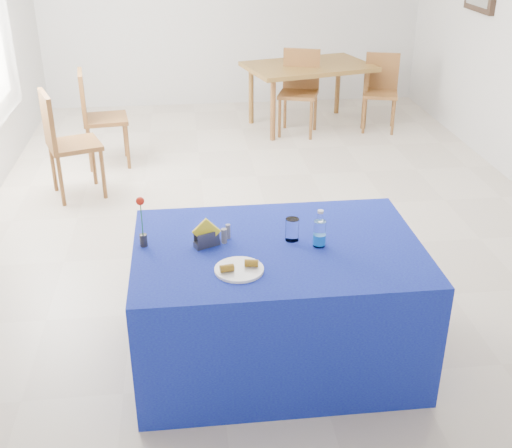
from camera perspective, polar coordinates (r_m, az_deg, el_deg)
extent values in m
plane|color=beige|center=(5.78, 0.93, 1.37)|extent=(7.00, 7.00, 0.00)
plane|color=silver|center=(2.10, 13.61, -4.26)|extent=(5.00, 0.00, 5.00)
cylinder|color=white|center=(3.31, -1.51, -4.07)|extent=(0.26, 0.26, 0.01)
cylinder|color=white|center=(3.59, 3.23, -0.49)|extent=(0.08, 0.08, 0.13)
cylinder|color=slate|center=(3.57, -2.85, -1.06)|extent=(0.03, 0.03, 0.08)
cylinder|color=slate|center=(3.62, -2.50, -0.66)|extent=(0.03, 0.03, 0.08)
cube|color=#101198|center=(3.75, 1.87, -7.00)|extent=(1.60, 1.10, 0.76)
cylinder|color=white|center=(3.54, 5.67, -0.85)|extent=(0.07, 0.07, 0.15)
cylinder|color=blue|center=(3.55, 5.65, -1.35)|extent=(0.07, 0.07, 0.06)
cylinder|color=white|center=(3.49, 5.74, 0.61)|extent=(0.03, 0.03, 0.05)
cylinder|color=silver|center=(3.48, 5.77, 1.10)|extent=(0.03, 0.03, 0.01)
cube|color=#3C3D42|center=(3.55, -4.39, -1.70)|extent=(0.15, 0.11, 0.03)
cube|color=#3C3C42|center=(3.52, -4.22, -1.47)|extent=(0.12, 0.06, 0.09)
cube|color=#323337|center=(3.56, -4.59, -1.15)|extent=(0.12, 0.06, 0.09)
cube|color=yellow|center=(3.52, -4.43, -0.66)|extent=(0.16, 0.02, 0.16)
cylinder|color=#232227|center=(3.59, -9.97, -1.43)|extent=(0.04, 0.04, 0.07)
cylinder|color=#186325|center=(3.54, -10.11, 0.22)|extent=(0.01, 0.01, 0.22)
sphere|color=red|center=(3.48, -10.27, 2.02)|extent=(0.05, 0.05, 0.05)
cube|color=brown|center=(7.89, 4.68, 13.77)|extent=(1.64, 1.27, 0.05)
cylinder|color=brown|center=(7.43, 1.51, 10.07)|extent=(0.06, 0.06, 0.71)
cylinder|color=brown|center=(7.96, 9.66, 10.82)|extent=(0.06, 0.06, 0.71)
cylinder|color=#98622C|center=(8.06, -0.44, 11.38)|extent=(0.06, 0.06, 0.71)
cylinder|color=olive|center=(8.55, 7.27, 12.05)|extent=(0.06, 0.06, 0.71)
cylinder|color=brown|center=(7.56, 2.11, 9.37)|extent=(0.04, 0.04, 0.46)
cylinder|color=brown|center=(7.51, 4.91, 9.17)|extent=(0.04, 0.04, 0.46)
cylinder|color=brown|center=(7.91, 2.59, 10.14)|extent=(0.04, 0.04, 0.46)
cylinder|color=brown|center=(7.86, 5.28, 9.94)|extent=(0.04, 0.04, 0.46)
cube|color=brown|center=(7.64, 3.78, 11.43)|extent=(0.55, 0.55, 0.04)
cube|color=brown|center=(7.77, 4.06, 13.58)|extent=(0.42, 0.18, 0.47)
cylinder|color=brown|center=(7.81, 9.58, 9.45)|extent=(0.03, 0.03, 0.43)
cylinder|color=brown|center=(7.82, 12.10, 9.24)|extent=(0.03, 0.03, 0.43)
cylinder|color=brown|center=(8.14, 9.64, 10.13)|extent=(0.03, 0.03, 0.43)
cylinder|color=brown|center=(8.15, 12.07, 9.93)|extent=(0.03, 0.03, 0.43)
cube|color=brown|center=(7.92, 10.99, 11.27)|extent=(0.49, 0.49, 0.04)
cube|color=brown|center=(8.04, 11.14, 13.19)|extent=(0.39, 0.15, 0.44)
cylinder|color=brown|center=(6.07, -13.43, 4.32)|extent=(0.04, 0.04, 0.48)
cylinder|color=brown|center=(6.42, -14.25, 5.45)|extent=(0.04, 0.04, 0.48)
cylinder|color=brown|center=(6.01, -16.94, 3.66)|extent=(0.04, 0.04, 0.48)
cylinder|color=brown|center=(6.36, -17.58, 4.83)|extent=(0.04, 0.04, 0.48)
cube|color=brown|center=(6.12, -15.84, 6.79)|extent=(0.57, 0.57, 0.04)
cube|color=brown|center=(6.02, -18.02, 8.76)|extent=(0.19, 0.43, 0.49)
cylinder|color=brown|center=(6.74, -11.35, 6.75)|extent=(0.04, 0.04, 0.47)
cylinder|color=brown|center=(7.10, -11.57, 7.73)|extent=(0.04, 0.04, 0.47)
cylinder|color=brown|center=(6.74, -14.56, 6.40)|extent=(0.04, 0.04, 0.47)
cylinder|color=brown|center=(7.09, -14.63, 7.40)|extent=(0.04, 0.04, 0.47)
cube|color=brown|center=(6.84, -13.24, 9.07)|extent=(0.50, 0.50, 0.04)
cube|color=brown|center=(6.77, -15.17, 10.95)|extent=(0.10, 0.44, 0.48)
cylinder|color=gold|center=(3.27, -2.60, -3.94)|extent=(0.08, 0.05, 0.04)
cylinder|color=beige|center=(3.28, -2.01, -3.86)|extent=(0.01, 0.03, 0.03)
cylinder|color=gold|center=(3.31, -0.41, -3.50)|extent=(0.08, 0.05, 0.04)
cylinder|color=beige|center=(3.31, 0.19, -3.52)|extent=(0.01, 0.03, 0.03)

